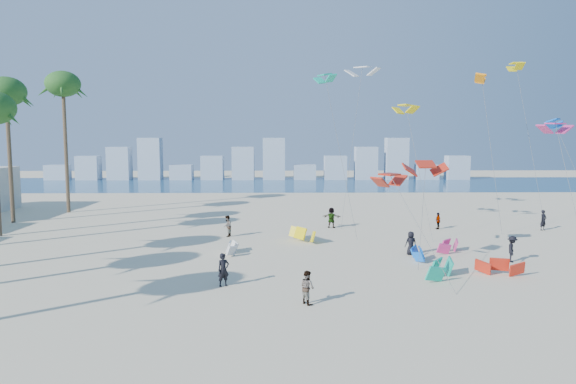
{
  "coord_description": "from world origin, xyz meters",
  "views": [
    {
      "loc": [
        2.32,
        -20.51,
        8.39
      ],
      "look_at": [
        3.0,
        16.0,
        4.5
      ],
      "focal_mm": 31.72,
      "sensor_mm": 36.0,
      "label": 1
    }
  ],
  "objects": [
    {
      "name": "ground",
      "position": [
        0.0,
        0.0,
        0.0
      ],
      "size": [
        220.0,
        220.0,
        0.0
      ],
      "primitive_type": "plane",
      "color": "beige",
      "rests_on": "ground"
    },
    {
      "name": "ocean",
      "position": [
        0.0,
        72.0,
        0.01
      ],
      "size": [
        220.0,
        220.0,
        0.0
      ],
      "primitive_type": "plane",
      "color": "navy",
      "rests_on": "ground"
    },
    {
      "name": "kitesurfer_near",
      "position": [
        -0.82,
        7.71,
        0.95
      ],
      "size": [
        0.83,
        0.75,
        1.9
      ],
      "primitive_type": "imported",
      "rotation": [
        0.0,
        0.0,
        0.54
      ],
      "color": "black",
      "rests_on": "ground"
    },
    {
      "name": "kitesurfer_mid",
      "position": [
        3.76,
        4.57,
        0.86
      ],
      "size": [
        1.01,
        1.06,
        1.72
      ],
      "primitive_type": "imported",
      "rotation": [
        0.0,
        0.0,
        2.18
      ],
      "color": "gray",
      "rests_on": "ground"
    },
    {
      "name": "kitesurfers_far",
      "position": [
        11.1,
        21.21,
        0.91
      ],
      "size": [
        29.3,
        14.63,
        1.92
      ],
      "color": "black",
      "rests_on": "ground"
    },
    {
      "name": "grounded_kites",
      "position": [
        9.63,
        14.14,
        0.47
      ],
      "size": [
        19.37,
        14.35,
        1.05
      ],
      "color": "silver",
      "rests_on": "ground"
    },
    {
      "name": "flying_kites",
      "position": [
        17.63,
        23.44,
        11.28
      ],
      "size": [
        27.27,
        28.47,
        16.58
      ],
      "color": "red",
      "rests_on": "ground"
    },
    {
      "name": "distant_skyline",
      "position": [
        -1.19,
        82.0,
        3.09
      ],
      "size": [
        85.0,
        3.0,
        8.4
      ],
      "color": "#9EADBF",
      "rests_on": "ground"
    }
  ]
}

